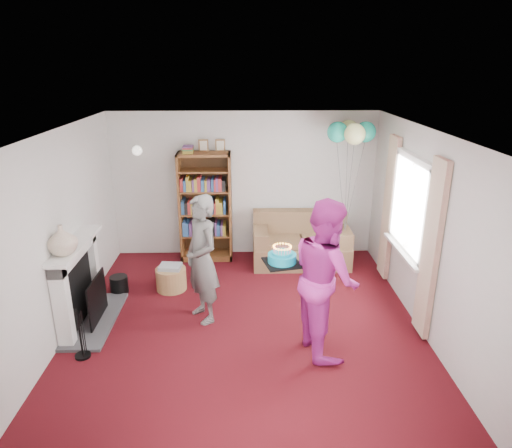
{
  "coord_description": "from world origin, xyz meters",
  "views": [
    {
      "loc": [
        0.0,
        -5.13,
        3.25
      ],
      "look_at": [
        0.16,
        0.6,
        1.21
      ],
      "focal_mm": 32.0,
      "sensor_mm": 36.0,
      "label": 1
    }
  ],
  "objects_px": {
    "sofa": "(300,244)",
    "person_striped": "(202,259)",
    "bookcase": "(206,207)",
    "birthday_cake": "(282,258)",
    "person_magenta": "(326,277)"
  },
  "relations": [
    {
      "from": "sofa",
      "to": "person_striped",
      "type": "distance_m",
      "value": 2.42
    },
    {
      "from": "bookcase",
      "to": "birthday_cake",
      "type": "xyz_separation_m",
      "value": [
        1.09,
        -2.58,
        0.18
      ]
    },
    {
      "from": "bookcase",
      "to": "sofa",
      "type": "bearing_deg",
      "value": -8.26
    },
    {
      "from": "sofa",
      "to": "person_magenta",
      "type": "xyz_separation_m",
      "value": [
        -0.03,
        -2.51,
        0.61
      ]
    },
    {
      "from": "person_striped",
      "to": "person_magenta",
      "type": "xyz_separation_m",
      "value": [
        1.47,
        -0.7,
        0.07
      ]
    },
    {
      "from": "person_magenta",
      "to": "birthday_cake",
      "type": "height_order",
      "value": "person_magenta"
    },
    {
      "from": "bookcase",
      "to": "person_striped",
      "type": "relative_size",
      "value": 1.21
    },
    {
      "from": "birthday_cake",
      "to": "person_striped",
      "type": "bearing_deg",
      "value": 151.69
    },
    {
      "from": "person_striped",
      "to": "birthday_cake",
      "type": "relative_size",
      "value": 4.28
    },
    {
      "from": "sofa",
      "to": "birthday_cake",
      "type": "xyz_separation_m",
      "value": [
        -0.52,
        -2.34,
        0.77
      ]
    },
    {
      "from": "bookcase",
      "to": "person_striped",
      "type": "height_order",
      "value": "bookcase"
    },
    {
      "from": "person_striped",
      "to": "person_magenta",
      "type": "bearing_deg",
      "value": 33.75
    },
    {
      "from": "bookcase",
      "to": "sofa",
      "type": "relative_size",
      "value": 1.29
    },
    {
      "from": "bookcase",
      "to": "person_magenta",
      "type": "relative_size",
      "value": 1.11
    },
    {
      "from": "sofa",
      "to": "person_magenta",
      "type": "height_order",
      "value": "person_magenta"
    }
  ]
}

